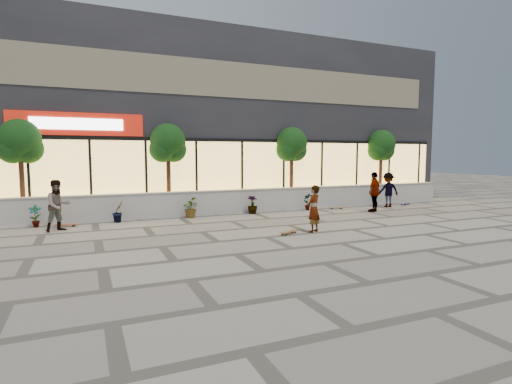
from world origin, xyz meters
name	(u,v)px	position (x,y,z in m)	size (l,w,h in m)	color
ground	(341,243)	(0.00, 0.00, 0.00)	(80.00, 80.00, 0.00)	#9E9889
planter_wall	(250,200)	(0.00, 7.00, 0.52)	(22.00, 0.42, 1.04)	#BBB7B2
retail_building	(213,125)	(0.00, 12.49, 4.25)	(24.00, 9.17, 8.50)	#242429
shrub_a	(35,216)	(-8.50, 6.45, 0.41)	(0.43, 0.29, 0.81)	black
shrub_b	(118,212)	(-5.70, 6.45, 0.41)	(0.45, 0.36, 0.81)	black
shrub_c	(190,208)	(-2.90, 6.45, 0.41)	(0.73, 0.63, 0.81)	black
shrub_d	(252,204)	(-0.10, 6.45, 0.41)	(0.45, 0.45, 0.81)	black
shrub_e	(308,202)	(2.70, 6.45, 0.41)	(0.43, 0.29, 0.81)	black
tree_west	(20,144)	(-9.00, 7.70, 2.99)	(1.60, 1.50, 3.92)	#4A271A
tree_midwest	(168,145)	(-3.50, 7.70, 2.99)	(1.60, 1.50, 3.92)	#4A271A
tree_mideast	(292,146)	(2.50, 7.70, 2.99)	(1.60, 1.50, 3.92)	#4A271A
tree_east	(381,147)	(8.00, 7.70, 2.99)	(1.60, 1.50, 3.92)	#4A271A
skater_center	(314,209)	(0.15, 1.78, 0.79)	(0.58, 0.38, 1.58)	silver
skater_left	(58,206)	(-7.69, 5.40, 0.87)	(0.85, 0.66, 1.74)	tan
skater_right_near	(374,192)	(5.20, 4.82, 0.91)	(1.06, 0.44, 1.81)	white
skater_right_far	(388,190)	(6.90, 5.83, 0.85)	(1.10, 0.63, 1.70)	maroon
skateboard_center	(289,232)	(-0.75, 1.83, 0.08)	(0.81, 0.52, 0.10)	brown
skateboard_left	(66,224)	(-7.50, 6.20, 0.08)	(0.82, 0.42, 0.10)	#AF4520
skateboard_right_near	(336,208)	(4.13, 6.20, 0.07)	(0.77, 0.35, 0.09)	olive
skateboard_right_far	(405,203)	(8.31, 6.13, 0.08)	(0.80, 0.46, 0.09)	#4D4177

